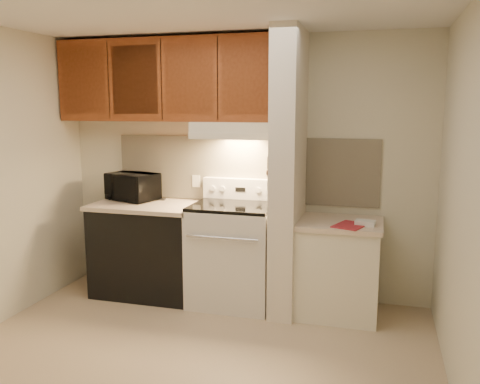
% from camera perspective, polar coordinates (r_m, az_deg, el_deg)
% --- Properties ---
extents(floor, '(3.60, 3.60, 0.00)m').
position_cam_1_polar(floor, '(3.95, -5.69, -18.23)').
color(floor, '#C7AE8C').
rests_on(floor, ground).
extents(ceiling, '(3.60, 3.60, 0.00)m').
position_cam_1_polar(ceiling, '(3.56, -6.41, 20.19)').
color(ceiling, white).
rests_on(ceiling, wall_back).
extents(wall_back, '(3.60, 2.50, 0.02)m').
position_cam_1_polar(wall_back, '(4.96, 0.35, 2.75)').
color(wall_back, beige).
rests_on(wall_back, floor).
extents(wall_right, '(0.02, 3.00, 2.50)m').
position_cam_1_polar(wall_right, '(3.34, 24.05, -1.47)').
color(wall_right, beige).
rests_on(wall_right, floor).
extents(backsplash, '(2.60, 0.02, 0.63)m').
position_cam_1_polar(backsplash, '(4.95, 0.31, 2.57)').
color(backsplash, beige).
rests_on(backsplash, wall_back).
extents(range_body, '(0.76, 0.65, 0.92)m').
position_cam_1_polar(range_body, '(4.79, -0.75, -7.15)').
color(range_body, silver).
rests_on(range_body, floor).
extents(oven_window, '(0.50, 0.01, 0.30)m').
position_cam_1_polar(oven_window, '(4.49, -1.90, -7.78)').
color(oven_window, black).
rests_on(oven_window, range_body).
extents(oven_handle, '(0.65, 0.02, 0.02)m').
position_cam_1_polar(oven_handle, '(4.40, -2.06, -5.19)').
color(oven_handle, silver).
rests_on(oven_handle, range_body).
extents(cooktop, '(0.74, 0.64, 0.03)m').
position_cam_1_polar(cooktop, '(4.68, -0.76, -1.57)').
color(cooktop, black).
rests_on(cooktop, range_body).
extents(range_backguard, '(0.76, 0.08, 0.20)m').
position_cam_1_polar(range_backguard, '(4.93, 0.17, 0.36)').
color(range_backguard, silver).
rests_on(range_backguard, range_body).
extents(range_display, '(0.10, 0.01, 0.04)m').
position_cam_1_polar(range_display, '(4.89, 0.03, 0.29)').
color(range_display, black).
rests_on(range_display, range_backguard).
extents(range_knob_left_outer, '(0.05, 0.02, 0.05)m').
position_cam_1_polar(range_knob_left_outer, '(4.97, -3.09, 0.42)').
color(range_knob_left_outer, silver).
rests_on(range_knob_left_outer, range_backguard).
extents(range_knob_left_inner, '(0.05, 0.02, 0.05)m').
position_cam_1_polar(range_knob_left_inner, '(4.94, -1.99, 0.37)').
color(range_knob_left_inner, silver).
rests_on(range_knob_left_inner, range_backguard).
extents(range_knob_right_inner, '(0.05, 0.02, 0.05)m').
position_cam_1_polar(range_knob_right_inner, '(4.84, 2.08, 0.19)').
color(range_knob_right_inner, silver).
rests_on(range_knob_right_inner, range_backguard).
extents(range_knob_right_outer, '(0.05, 0.02, 0.05)m').
position_cam_1_polar(range_knob_right_outer, '(4.82, 3.23, 0.14)').
color(range_knob_right_outer, silver).
rests_on(range_knob_right_outer, range_backguard).
extents(dishwasher_front, '(1.00, 0.63, 0.87)m').
position_cam_1_polar(dishwasher_front, '(5.12, -10.28, -6.50)').
color(dishwasher_front, black).
rests_on(dishwasher_front, floor).
extents(left_countertop, '(1.04, 0.67, 0.04)m').
position_cam_1_polar(left_countertop, '(5.01, -10.43, -1.50)').
color(left_countertop, beige).
rests_on(left_countertop, dishwasher_front).
extents(spoon_rest, '(0.21, 0.10, 0.01)m').
position_cam_1_polar(spoon_rest, '(5.18, -9.50, -0.80)').
color(spoon_rest, black).
rests_on(spoon_rest, left_countertop).
extents(teal_jar, '(0.11, 0.11, 0.10)m').
position_cam_1_polar(teal_jar, '(5.06, -11.26, -0.64)').
color(teal_jar, '#206356').
rests_on(teal_jar, left_countertop).
extents(outlet, '(0.08, 0.01, 0.12)m').
position_cam_1_polar(outlet, '(5.10, -4.94, 1.21)').
color(outlet, '#EDE7CE').
rests_on(outlet, backsplash).
extents(microwave, '(0.57, 0.46, 0.27)m').
position_cam_1_polar(microwave, '(5.21, -11.99, 0.60)').
color(microwave, black).
rests_on(microwave, left_countertop).
extents(partition_pillar, '(0.22, 0.70, 2.50)m').
position_cam_1_polar(partition_pillar, '(4.51, 5.45, 2.02)').
color(partition_pillar, silver).
rests_on(partition_pillar, floor).
extents(pillar_trim, '(0.01, 0.70, 0.04)m').
position_cam_1_polar(pillar_trim, '(4.52, 4.01, 2.70)').
color(pillar_trim, brown).
rests_on(pillar_trim, partition_pillar).
extents(knife_strip, '(0.02, 0.42, 0.04)m').
position_cam_1_polar(knife_strip, '(4.47, 3.81, 2.88)').
color(knife_strip, black).
rests_on(knife_strip, partition_pillar).
extents(knife_blade_a, '(0.01, 0.03, 0.16)m').
position_cam_1_polar(knife_blade_a, '(4.32, 3.16, 1.31)').
color(knife_blade_a, silver).
rests_on(knife_blade_a, knife_strip).
extents(knife_handle_a, '(0.02, 0.02, 0.10)m').
position_cam_1_polar(knife_handle_a, '(4.31, 3.21, 3.30)').
color(knife_handle_a, black).
rests_on(knife_handle_a, knife_strip).
extents(knife_blade_b, '(0.01, 0.04, 0.18)m').
position_cam_1_polar(knife_blade_b, '(4.42, 3.46, 1.37)').
color(knife_blade_b, silver).
rests_on(knife_blade_b, knife_strip).
extents(knife_handle_b, '(0.02, 0.02, 0.10)m').
position_cam_1_polar(knife_handle_b, '(4.39, 3.43, 3.41)').
color(knife_handle_b, black).
rests_on(knife_handle_b, knife_strip).
extents(knife_blade_c, '(0.01, 0.04, 0.20)m').
position_cam_1_polar(knife_blade_c, '(4.50, 3.67, 1.38)').
color(knife_blade_c, silver).
rests_on(knife_blade_c, knife_strip).
extents(knife_handle_c, '(0.02, 0.02, 0.10)m').
position_cam_1_polar(knife_handle_c, '(4.47, 3.67, 3.53)').
color(knife_handle_c, black).
rests_on(knife_handle_c, knife_strip).
extents(knife_blade_d, '(0.01, 0.04, 0.16)m').
position_cam_1_polar(knife_blade_d, '(4.56, 3.84, 1.75)').
color(knife_blade_d, silver).
rests_on(knife_blade_d, knife_strip).
extents(knife_handle_d, '(0.02, 0.02, 0.10)m').
position_cam_1_polar(knife_handle_d, '(4.54, 3.86, 3.62)').
color(knife_handle_d, black).
rests_on(knife_handle_d, knife_strip).
extents(knife_blade_e, '(0.01, 0.04, 0.18)m').
position_cam_1_polar(knife_blade_e, '(4.64, 4.04, 1.76)').
color(knife_blade_e, silver).
rests_on(knife_blade_e, knife_strip).
extents(knife_handle_e, '(0.02, 0.02, 0.10)m').
position_cam_1_polar(knife_handle_e, '(4.62, 4.06, 3.72)').
color(knife_handle_e, black).
rests_on(knife_handle_e, knife_strip).
extents(oven_mitt, '(0.03, 0.10, 0.25)m').
position_cam_1_polar(oven_mitt, '(4.70, 4.22, 1.70)').
color(oven_mitt, gray).
rests_on(oven_mitt, partition_pillar).
extents(right_cab_base, '(0.70, 0.60, 0.81)m').
position_cam_1_polar(right_cab_base, '(4.64, 10.94, -8.62)').
color(right_cab_base, '#EDE7CE').
rests_on(right_cab_base, floor).
extents(right_countertop, '(0.74, 0.64, 0.04)m').
position_cam_1_polar(right_countertop, '(4.53, 11.11, -3.50)').
color(right_countertop, beige).
rests_on(right_countertop, right_cab_base).
extents(red_folder, '(0.32, 0.37, 0.01)m').
position_cam_1_polar(red_folder, '(4.37, 12.27, -3.68)').
color(red_folder, maroon).
rests_on(red_folder, right_countertop).
extents(white_box, '(0.18, 0.13, 0.04)m').
position_cam_1_polar(white_box, '(4.41, 13.88, -3.40)').
color(white_box, white).
rests_on(white_box, right_countertop).
extents(range_hood, '(0.78, 0.44, 0.15)m').
position_cam_1_polar(range_hood, '(4.71, -0.35, 6.97)').
color(range_hood, '#EDE7CE').
rests_on(range_hood, upper_cabinets).
extents(hood_lip, '(0.78, 0.04, 0.06)m').
position_cam_1_polar(hood_lip, '(4.52, -1.09, 6.28)').
color(hood_lip, '#EDE7CE').
rests_on(hood_lip, range_hood).
extents(upper_cabinets, '(2.18, 0.33, 0.77)m').
position_cam_1_polar(upper_cabinets, '(4.99, -8.03, 12.31)').
color(upper_cabinets, brown).
rests_on(upper_cabinets, wall_back).
extents(cab_door_a, '(0.46, 0.01, 0.63)m').
position_cam_1_polar(cab_door_a, '(5.23, -17.17, 11.86)').
color(cab_door_a, brown).
rests_on(cab_door_a, upper_cabinets).
extents(cab_gap_a, '(0.01, 0.01, 0.73)m').
position_cam_1_polar(cab_gap_a, '(5.09, -14.54, 12.05)').
color(cab_gap_a, black).
rests_on(cab_gap_a, upper_cabinets).
extents(cab_door_b, '(0.46, 0.01, 0.63)m').
position_cam_1_polar(cab_door_b, '(4.96, -11.74, 12.22)').
color(cab_door_b, brown).
rests_on(cab_door_b, upper_cabinets).
extents(cab_gap_b, '(0.01, 0.01, 0.73)m').
position_cam_1_polar(cab_gap_b, '(4.84, -8.81, 12.38)').
color(cab_gap_b, black).
rests_on(cab_gap_b, upper_cabinets).
extents(cab_door_c, '(0.46, 0.01, 0.63)m').
position_cam_1_polar(cab_door_c, '(4.74, -5.73, 12.50)').
color(cab_door_c, brown).
rests_on(cab_door_c, upper_cabinets).
extents(cab_gap_c, '(0.01, 0.01, 0.73)m').
position_cam_1_polar(cab_gap_c, '(4.65, -2.52, 12.60)').
color(cab_gap_c, black).
rests_on(cab_gap_c, upper_cabinets).
extents(cab_door_d, '(0.46, 0.01, 0.63)m').
position_cam_1_polar(cab_door_d, '(4.57, 0.81, 12.66)').
color(cab_door_d, brown).
rests_on(cab_door_d, upper_cabinets).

